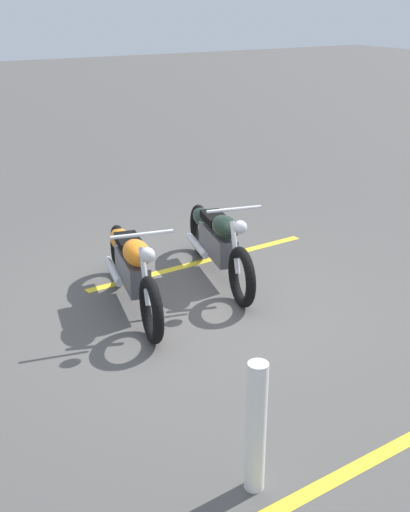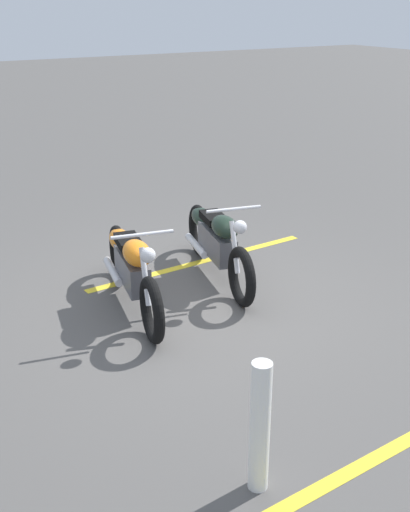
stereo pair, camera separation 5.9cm
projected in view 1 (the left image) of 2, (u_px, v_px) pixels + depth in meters
name	position (u px, v px, depth m)	size (l,w,h in m)	color
ground_plane	(198.00, 306.00, 6.99)	(60.00, 60.00, 0.00)	#514F4C
motorcycle_bright_foreground	(132.00, 266.00, 6.86)	(2.21, 0.71, 1.04)	black
motorcycle_dark_foreground	(217.00, 240.00, 7.59)	(2.20, 0.73, 1.04)	black
bollard_post	(256.00, 428.00, 4.23)	(0.14, 0.14, 0.99)	white
parking_stripe_near	(202.00, 262.00, 8.16)	(3.20, 0.12, 0.01)	yellow
parking_stripe_mid	(309.00, 493.00, 4.35)	(3.20, 0.12, 0.01)	yellow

